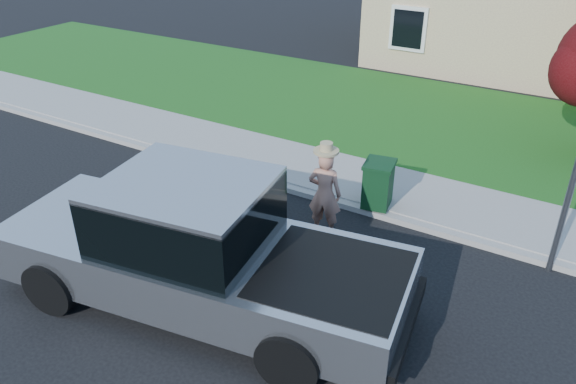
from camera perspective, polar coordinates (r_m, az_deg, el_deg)
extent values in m
plane|color=black|center=(9.80, -2.32, -8.72)|extent=(80.00, 80.00, 0.00)
cube|color=gray|center=(11.55, 9.77, -2.39)|extent=(40.00, 0.20, 0.12)
cube|color=gray|center=(12.45, 11.69, -0.07)|extent=(40.00, 2.00, 0.15)
cube|color=#1C4A15|center=(16.42, 17.25, 6.38)|extent=(40.00, 7.00, 0.10)
cube|color=black|center=(20.47, 12.11, 15.91)|extent=(1.30, 0.10, 1.50)
cylinder|color=black|center=(9.61, -22.83, -8.83)|extent=(0.94, 0.47, 0.90)
cylinder|color=black|center=(10.85, -15.50, -2.90)|extent=(0.94, 0.47, 0.90)
cylinder|color=black|center=(7.74, 0.17, -16.62)|extent=(0.94, 0.47, 0.90)
cylinder|color=black|center=(9.23, 5.11, -8.02)|extent=(0.94, 0.47, 0.90)
cube|color=#B0B3B7|center=(8.92, -8.83, -7.15)|extent=(6.71, 3.20, 0.81)
cube|color=black|center=(8.53, -10.24, -2.20)|extent=(2.66, 2.43, 0.96)
cube|color=#B0B3B7|center=(8.29, -10.54, 0.75)|extent=(2.66, 2.43, 0.09)
cube|color=black|center=(7.95, 4.57, -8.45)|extent=(2.30, 2.20, 0.07)
cube|color=black|center=(10.84, -23.79, -3.44)|extent=(0.45, 2.14, 0.45)
cube|color=black|center=(8.16, 12.01, -13.44)|extent=(0.45, 2.14, 0.28)
cube|color=black|center=(9.91, -10.97, 1.64)|extent=(0.17, 0.27, 0.20)
imported|color=tan|center=(10.51, 3.75, -0.22)|extent=(0.71, 0.54, 1.75)
cylinder|color=tan|center=(10.11, 3.91, 4.23)|extent=(0.47, 0.47, 0.05)
cylinder|color=tan|center=(10.08, 3.92, 4.59)|extent=(0.23, 0.23, 0.16)
cube|color=black|center=(11.54, 9.12, 0.67)|extent=(0.63, 0.71, 0.89)
cube|color=black|center=(11.32, 9.31, 2.81)|extent=(0.70, 0.77, 0.07)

